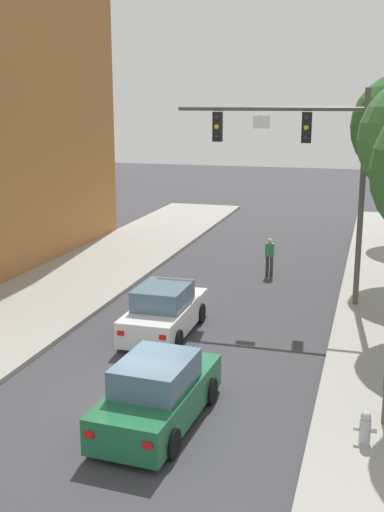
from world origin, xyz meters
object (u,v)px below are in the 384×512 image
object	(u,v)px
car_following_green	(158,394)
pedestrian_crossing_road	(270,255)
fire_hydrant	(365,427)
car_lead_white	(164,312)
traffic_signal_mast	(308,156)

from	to	relation	value
car_following_green	pedestrian_crossing_road	bearing A→B (deg)	88.63
fire_hydrant	car_following_green	bearing A→B (deg)	-178.30
car_lead_white	car_following_green	bearing A→B (deg)	-72.77
car_lead_white	pedestrian_crossing_road	xyz separation A→B (m)	(2.06, 7.79, 0.19)
car_lead_white	fire_hydrant	world-z (taller)	car_lead_white
traffic_signal_mast	fire_hydrant	world-z (taller)	traffic_signal_mast
car_lead_white	car_following_green	distance (m)	5.86
car_following_green	fire_hydrant	bearing A→B (deg)	1.70
traffic_signal_mast	car_following_green	xyz separation A→B (m)	(-2.10, -9.96, -4.63)
car_lead_white	car_following_green	xyz separation A→B (m)	(1.73, -5.59, 0.00)
pedestrian_crossing_road	fire_hydrant	world-z (taller)	pedestrian_crossing_road
pedestrian_crossing_road	fire_hydrant	distance (m)	13.91
traffic_signal_mast	car_following_green	size ratio (longest dim) A/B	1.74
traffic_signal_mast	car_lead_white	size ratio (longest dim) A/B	1.77
car_following_green	car_lead_white	bearing A→B (deg)	107.23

